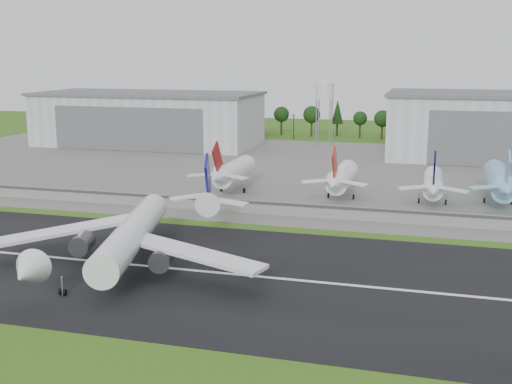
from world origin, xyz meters
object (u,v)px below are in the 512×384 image
(parked_jet_navy, at_px, (433,184))
(main_airliner, at_px, (131,241))
(parked_jet_red_a, at_px, (231,172))
(parked_jet_skyblue, at_px, (500,181))
(parked_jet_red_b, at_px, (341,178))

(parked_jet_navy, bearing_deg, main_airliner, -129.16)
(parked_jet_red_a, height_order, parked_jet_skyblue, parked_jet_skyblue)
(parked_jet_red_b, distance_m, parked_jet_skyblue, 41.90)
(parked_jet_red_b, relative_size, parked_jet_navy, 1.00)
(parked_jet_red_b, bearing_deg, main_airliner, -114.10)
(parked_jet_skyblue, bearing_deg, main_airliner, -134.81)
(parked_jet_red_b, distance_m, parked_jet_navy, 24.55)
(main_airliner, distance_m, parked_jet_skyblue, 101.54)
(parked_jet_skyblue, bearing_deg, parked_jet_red_a, -176.06)
(main_airliner, bearing_deg, parked_jet_navy, -142.92)
(main_airliner, distance_m, parked_jet_red_b, 73.40)
(parked_jet_red_a, relative_size, parked_jet_skyblue, 0.84)
(parked_jet_red_a, distance_m, parked_jet_red_b, 31.55)
(main_airliner, height_order, parked_jet_navy, main_airliner)
(parked_jet_navy, bearing_deg, parked_jet_red_a, 179.94)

